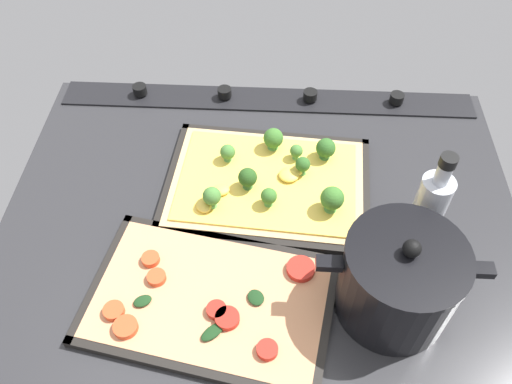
{
  "coord_description": "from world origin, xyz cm",
  "views": [
    {
      "loc": [
        -1.85,
        51.5,
        69.78
      ],
      "look_at": [
        0.83,
        -1.63,
        5.33
      ],
      "focal_mm": 36.52,
      "sensor_mm": 36.0,
      "label": 1
    }
  ],
  "objects_px": {
    "baking_tray_back": "(210,301)",
    "cooking_pot": "(399,280)",
    "veggie_pizza_back": "(210,299)",
    "broccoli_pizza": "(271,180)",
    "baking_tray_front": "(267,186)",
    "oil_bottle": "(428,211)"
  },
  "relations": [
    {
      "from": "baking_tray_back",
      "to": "cooking_pot",
      "type": "distance_m",
      "value": 0.27
    },
    {
      "from": "veggie_pizza_back",
      "to": "cooking_pot",
      "type": "distance_m",
      "value": 0.27
    },
    {
      "from": "broccoli_pizza",
      "to": "baking_tray_back",
      "type": "relative_size",
      "value": 0.88
    },
    {
      "from": "cooking_pot",
      "to": "broccoli_pizza",
      "type": "bearing_deg",
      "value": -50.06
    },
    {
      "from": "broccoli_pizza",
      "to": "baking_tray_front",
      "type": "bearing_deg",
      "value": 5.06
    },
    {
      "from": "broccoli_pizza",
      "to": "veggie_pizza_back",
      "type": "bearing_deg",
      "value": 70.26
    },
    {
      "from": "veggie_pizza_back",
      "to": "baking_tray_front",
      "type": "bearing_deg",
      "value": -108.54
    },
    {
      "from": "baking_tray_front",
      "to": "veggie_pizza_back",
      "type": "xyz_separation_m",
      "value": [
        0.08,
        0.23,
        0.01
      ]
    },
    {
      "from": "baking_tray_back",
      "to": "veggie_pizza_back",
      "type": "bearing_deg",
      "value": 71.64
    },
    {
      "from": "baking_tray_front",
      "to": "baking_tray_back",
      "type": "bearing_deg",
      "value": 71.46
    },
    {
      "from": "cooking_pot",
      "to": "oil_bottle",
      "type": "distance_m",
      "value": 0.13
    },
    {
      "from": "baking_tray_front",
      "to": "oil_bottle",
      "type": "xyz_separation_m",
      "value": [
        -0.24,
        0.1,
        0.08
      ]
    },
    {
      "from": "broccoli_pizza",
      "to": "baking_tray_back",
      "type": "height_order",
      "value": "broccoli_pizza"
    },
    {
      "from": "baking_tray_front",
      "to": "cooking_pot",
      "type": "distance_m",
      "value": 0.29
    },
    {
      "from": "cooking_pot",
      "to": "oil_bottle",
      "type": "height_order",
      "value": "oil_bottle"
    },
    {
      "from": "broccoli_pizza",
      "to": "cooking_pot",
      "type": "bearing_deg",
      "value": 129.94
    },
    {
      "from": "cooking_pot",
      "to": "oil_bottle",
      "type": "bearing_deg",
      "value": -115.6
    },
    {
      "from": "baking_tray_front",
      "to": "cooking_pot",
      "type": "height_order",
      "value": "cooking_pot"
    },
    {
      "from": "baking_tray_front",
      "to": "broccoli_pizza",
      "type": "relative_size",
      "value": 1.07
    },
    {
      "from": "baking_tray_front",
      "to": "veggie_pizza_back",
      "type": "bearing_deg",
      "value": 71.46
    },
    {
      "from": "broccoli_pizza",
      "to": "oil_bottle",
      "type": "distance_m",
      "value": 0.27
    },
    {
      "from": "broccoli_pizza",
      "to": "veggie_pizza_back",
      "type": "relative_size",
      "value": 0.95
    }
  ]
}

